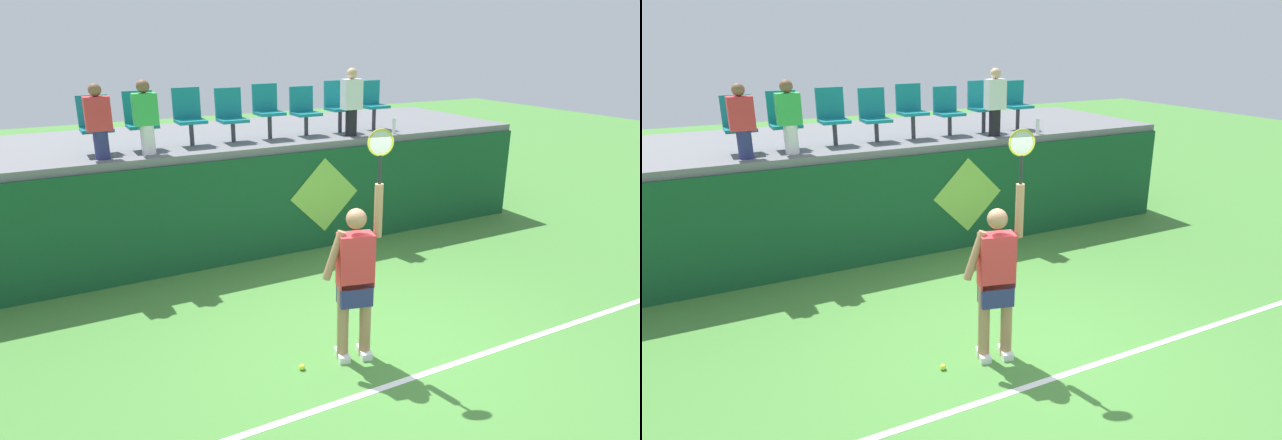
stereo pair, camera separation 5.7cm
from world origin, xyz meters
TOP-DOWN VIEW (x-y plane):
  - ground_plane at (0.00, 0.00)m, footprint 40.00×40.00m
  - court_back_wall at (0.00, 3.26)m, footprint 10.25×0.20m
  - spectator_platform at (0.00, 4.80)m, footprint 10.25×3.18m
  - court_baseline_stripe at (0.00, -0.66)m, footprint 9.22×0.08m
  - tennis_player at (-0.34, -0.01)m, footprint 0.74×0.34m
  - tennis_ball at (-0.98, 0.03)m, footprint 0.07×0.07m
  - water_bottle at (2.47, 3.36)m, footprint 0.06×0.06m
  - stadium_chair_0 at (-2.38, 4.00)m, footprint 0.44×0.42m
  - stadium_chair_1 at (-1.73, 4.00)m, footprint 0.44×0.42m
  - stadium_chair_2 at (-1.00, 4.00)m, footprint 0.44×0.42m
  - stadium_chair_3 at (-0.31, 4.00)m, footprint 0.44×0.42m
  - stadium_chair_4 at (0.33, 4.00)m, footprint 0.44×0.42m
  - stadium_chair_5 at (1.01, 4.00)m, footprint 0.44×0.42m
  - stadium_chair_6 at (1.69, 4.00)m, footprint 0.44×0.42m
  - stadium_chair_7 at (2.41, 3.99)m, footprint 0.44×0.42m
  - spectator_0 at (-2.38, 3.52)m, footprint 0.34×0.20m
  - spectator_1 at (1.69, 3.53)m, footprint 0.34×0.20m
  - spectator_2 at (-1.73, 3.57)m, footprint 0.34×0.20m
  - wall_signage_mount at (0.97, 3.15)m, footprint 1.27×0.01m

SIDE VIEW (x-z plane):
  - ground_plane at x=0.00m, z-range 0.00..0.00m
  - wall_signage_mount at x=0.97m, z-range -0.78..0.79m
  - court_baseline_stripe at x=0.00m, z-range 0.00..0.01m
  - tennis_ball at x=-0.98m, z-range 0.00..0.07m
  - court_back_wall at x=0.00m, z-range 0.00..1.70m
  - tennis_player at x=-0.34m, z-range -0.30..2.29m
  - spectator_platform at x=0.00m, z-range 1.70..1.82m
  - water_bottle at x=2.47m, z-range 1.82..2.09m
  - stadium_chair_0 at x=-2.38m, z-range 1.84..2.68m
  - stadium_chair_3 at x=-0.31m, z-range 1.84..2.69m
  - stadium_chair_5 at x=1.01m, z-range 1.85..2.68m
  - stadium_chair_1 at x=-1.73m, z-range 1.84..2.71m
  - stadium_chair_2 at x=-1.00m, z-range 1.85..2.74m
  - stadium_chair_7 at x=2.41m, z-range 1.87..2.74m
  - stadium_chair_6 at x=1.69m, z-range 1.87..2.76m
  - stadium_chair_4 at x=0.33m, z-range 1.87..2.76m
  - spectator_0 at x=-2.38m, z-range 1.83..2.87m
  - spectator_2 at x=-1.73m, z-range 1.84..2.90m
  - spectator_1 at x=1.69m, z-range 1.84..2.98m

